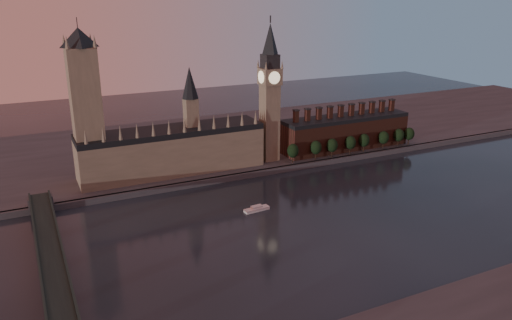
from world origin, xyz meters
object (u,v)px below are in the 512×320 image
Objects in this scene: river_boat at (257,209)px; big_ben at (270,92)px; victoria_tower at (86,103)px; westminster_bridge at (54,275)px.

big_ben is at bearing 52.47° from river_boat.
big_ben is (130.00, -5.00, -2.26)m from victoria_tower.
big_ben is 104.35m from river_boat.
westminster_bridge is 124.03m from river_boat.
victoria_tower is 1.01× the size of big_ben.
big_ben is 6.55× the size of river_boat.
river_boat is at bearing -43.87° from victoria_tower.
victoria_tower is 6.61× the size of river_boat.
victoria_tower reaches higher than river_boat.
big_ben is at bearing 34.33° from westminster_bridge.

